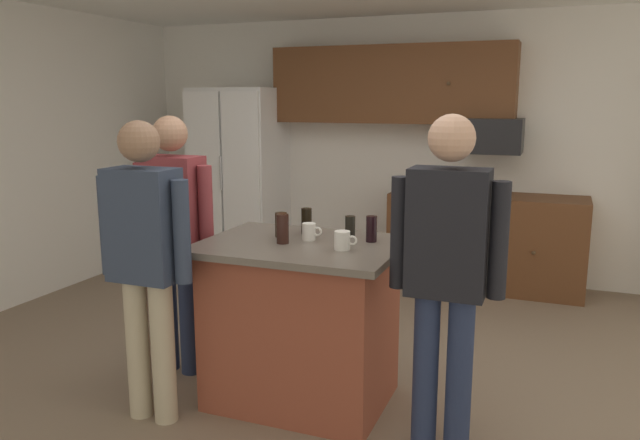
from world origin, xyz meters
The scene contains 17 objects.
floor centered at (0.00, 0.00, 0.00)m, with size 7.04×7.04×0.00m, color #7F6B56.
back_wall centered at (0.00, 2.80, 1.30)m, with size 6.40×0.10×2.60m, color white.
cabinet_run_upper centered at (-0.40, 2.60, 1.93)m, with size 2.40×0.38×0.75m.
cabinet_run_lower centered at (0.60, 2.48, 0.45)m, with size 1.80×0.63×0.90m.
refrigerator centered at (-2.00, 2.38, 0.95)m, with size 0.88×0.76×1.90m.
microwave_over_range centered at (0.60, 2.50, 1.45)m, with size 0.56×0.40×0.32m, color black.
kitchen_island centered at (-0.14, -0.26, 0.49)m, with size 1.14×0.87×0.97m.
person_host_foreground centered at (0.74, -0.50, 1.00)m, with size 0.57×0.23×1.72m.
person_guest_by_door centered at (-0.84, -0.78, 0.97)m, with size 0.57×0.22×1.68m.
person_guest_right centered at (-1.06, -0.19, 0.97)m, with size 0.57×0.22×1.69m.
glass_dark_ale centered at (-0.31, -0.16, 1.04)m, with size 0.07×0.07×0.15m.
mug_ceramic_white centered at (0.14, -0.34, 1.02)m, with size 0.13×0.09×0.10m.
glass_short_whisky centered at (0.23, -0.09, 1.05)m, with size 0.06×0.06×0.15m.
glass_stout_tall centered at (0.06, 0.02, 1.03)m, with size 0.06×0.06×0.12m.
tumbler_amber centered at (-0.23, -0.31, 1.06)m, with size 0.07×0.07×0.17m.
mug_blue_stoneware centered at (-0.12, -0.18, 1.02)m, with size 0.12×0.08×0.10m.
glass_pilsner centered at (-0.21, -0.02, 1.05)m, with size 0.06×0.06×0.16m.
Camera 1 is at (1.23, -3.44, 1.78)m, focal length 34.58 mm.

